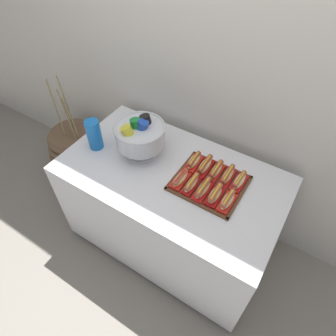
{
  "coord_description": "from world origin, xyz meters",
  "views": [
    {
      "loc": [
        0.62,
        -1.03,
        2.13
      ],
      "look_at": [
        -0.04,
        0.02,
        0.79
      ],
      "focal_mm": 31.63,
      "sensor_mm": 36.0,
      "label": 1
    }
  ],
  "objects": [
    {
      "name": "hot_dog_4",
      "position": [
        0.38,
        -0.04,
        0.82
      ],
      "size": [
        0.07,
        0.16,
        0.06
      ],
      "color": "red",
      "rests_on": "serving_tray"
    },
    {
      "name": "buffet_table",
      "position": [
        0.0,
        0.0,
        0.41
      ],
      "size": [
        1.39,
        0.78,
        0.78
      ],
      "color": "silver",
      "rests_on": "ground_plane"
    },
    {
      "name": "back_wall",
      "position": [
        0.0,
        0.5,
        1.3
      ],
      "size": [
        6.0,
        0.1,
        2.6
      ],
      "primitive_type": "cube",
      "color": "silver",
      "rests_on": "ground_plane"
    },
    {
      "name": "hot_dog_8",
      "position": [
        0.31,
        0.13,
        0.82
      ],
      "size": [
        0.06,
        0.18,
        0.06
      ],
      "color": "red",
      "rests_on": "serving_tray"
    },
    {
      "name": "hot_dog_0",
      "position": [
        0.08,
        -0.04,
        0.81
      ],
      "size": [
        0.07,
        0.15,
        0.06
      ],
      "color": "red",
      "rests_on": "serving_tray"
    },
    {
      "name": "hot_dog_1",
      "position": [
        0.16,
        -0.04,
        0.82
      ],
      "size": [
        0.06,
        0.16,
        0.06
      ],
      "color": "#B21414",
      "rests_on": "serving_tray"
    },
    {
      "name": "hot_dog_7",
      "position": [
        0.23,
        0.13,
        0.82
      ],
      "size": [
        0.06,
        0.17,
        0.06
      ],
      "color": "red",
      "rests_on": "serving_tray"
    },
    {
      "name": "serving_tray",
      "position": [
        0.23,
        0.05,
        0.78
      ],
      "size": [
        0.41,
        0.36,
        0.01
      ],
      "color": "#56331E",
      "rests_on": "buffet_table"
    },
    {
      "name": "ground_plane",
      "position": [
        0.0,
        0.0,
        0.0
      ],
      "size": [
        10.0,
        10.0,
        0.0
      ],
      "primitive_type": "plane",
      "color": "gray"
    },
    {
      "name": "hot_dog_2",
      "position": [
        0.23,
        -0.04,
        0.82
      ],
      "size": [
        0.06,
        0.17,
        0.07
      ],
      "color": "red",
      "rests_on": "serving_tray"
    },
    {
      "name": "hot_dog_6",
      "position": [
        0.16,
        0.13,
        0.82
      ],
      "size": [
        0.07,
        0.17,
        0.06
      ],
      "color": "#B21414",
      "rests_on": "serving_tray"
    },
    {
      "name": "cup_stack",
      "position": [
        -0.54,
        -0.06,
        0.88
      ],
      "size": [
        0.09,
        0.09,
        0.21
      ],
      "color": "blue",
      "rests_on": "buffet_table"
    },
    {
      "name": "floor_vase",
      "position": [
        -1.11,
        0.17,
        0.23
      ],
      "size": [
        0.52,
        0.52,
        1.02
      ],
      "color": "brown",
      "rests_on": "ground_plane"
    },
    {
      "name": "punch_bowl",
      "position": [
        -0.26,
        0.05,
        0.93
      ],
      "size": [
        0.32,
        0.32,
        0.27
      ],
      "color": "silver",
      "rests_on": "buffet_table"
    },
    {
      "name": "hot_dog_3",
      "position": [
        0.31,
        -0.04,
        0.82
      ],
      "size": [
        0.07,
        0.15,
        0.06
      ],
      "color": "#B21414",
      "rests_on": "serving_tray"
    },
    {
      "name": "hot_dog_5",
      "position": [
        0.08,
        0.13,
        0.82
      ],
      "size": [
        0.08,
        0.16,
        0.06
      ],
      "color": "red",
      "rests_on": "serving_tray"
    },
    {
      "name": "hot_dog_9",
      "position": [
        0.38,
        0.13,
        0.82
      ],
      "size": [
        0.07,
        0.16,
        0.06
      ],
      "color": "red",
      "rests_on": "serving_tray"
    }
  ]
}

